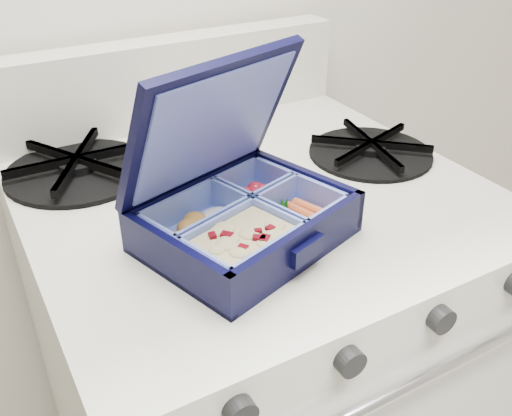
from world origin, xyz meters
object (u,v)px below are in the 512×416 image
stove (251,405)px  bento_box (246,221)px  fork (221,186)px  burner_grate (371,147)px

stove → bento_box: bearing=-121.0°
fork → bento_box: bearing=-76.7°
bento_box → fork: bearing=58.4°
burner_grate → fork: size_ratio=0.90×
bento_box → burner_grate: size_ratio=1.20×
stove → burner_grate: (0.19, -0.01, 0.43)m
stove → bento_box: 0.46m
stove → fork: (-0.03, 0.01, 0.42)m
stove → bento_box: size_ratio=4.03×
stove → fork: size_ratio=4.36×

